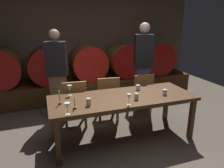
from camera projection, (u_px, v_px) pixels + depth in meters
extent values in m
plane|color=brown|center=(120.00, 143.00, 3.25)|extent=(7.82, 7.82, 0.00)
cube|color=brown|center=(82.00, 41.00, 5.37)|extent=(6.02, 0.24, 2.66)
cube|color=#4C2D16|center=(88.00, 87.00, 5.20)|extent=(5.42, 0.90, 0.46)
cylinder|color=brown|center=(2.00, 68.00, 4.43)|extent=(0.82, 0.71, 0.82)
cylinder|color=#9E1411|center=(4.00, 65.00, 4.77)|extent=(0.84, 0.03, 0.84)
cylinder|color=#2D2D33|center=(2.00, 68.00, 4.43)|extent=(0.83, 0.04, 0.83)
cylinder|color=#513319|center=(48.00, 65.00, 4.72)|extent=(0.82, 0.71, 0.82)
cylinder|color=#9E1411|center=(48.00, 69.00, 4.39)|extent=(0.84, 0.03, 0.84)
cylinder|color=#9E1411|center=(47.00, 62.00, 5.06)|extent=(0.84, 0.03, 0.84)
cylinder|color=#2D2D33|center=(48.00, 65.00, 4.72)|extent=(0.83, 0.04, 0.83)
cylinder|color=brown|center=(88.00, 62.00, 5.02)|extent=(0.82, 0.71, 0.82)
cylinder|color=#B21C16|center=(92.00, 66.00, 4.68)|extent=(0.84, 0.03, 0.84)
cylinder|color=#B21C16|center=(85.00, 60.00, 5.35)|extent=(0.84, 0.03, 0.84)
cylinder|color=#2D2D33|center=(88.00, 62.00, 5.02)|extent=(0.83, 0.04, 0.83)
cylinder|color=brown|center=(124.00, 60.00, 5.31)|extent=(0.82, 0.71, 0.82)
cylinder|color=maroon|center=(129.00, 63.00, 4.97)|extent=(0.84, 0.03, 0.84)
cylinder|color=maroon|center=(119.00, 58.00, 5.65)|extent=(0.84, 0.03, 0.84)
cylinder|color=#2D2D33|center=(124.00, 60.00, 5.31)|extent=(0.83, 0.04, 0.83)
cylinder|color=brown|center=(155.00, 58.00, 5.59)|extent=(0.82, 0.71, 0.82)
cylinder|color=maroon|center=(162.00, 61.00, 5.26)|extent=(0.84, 0.03, 0.84)
cylinder|color=maroon|center=(148.00, 56.00, 5.93)|extent=(0.84, 0.03, 0.84)
cylinder|color=#2D2D33|center=(155.00, 58.00, 5.59)|extent=(0.83, 0.04, 0.83)
cube|color=#4C2D16|center=(123.00, 98.00, 3.20)|extent=(2.26, 0.85, 0.05)
cube|color=#4C2D16|center=(58.00, 143.00, 2.65)|extent=(0.07, 0.07, 0.67)
cube|color=#4C2D16|center=(191.00, 119.00, 3.30)|extent=(0.07, 0.07, 0.67)
cube|color=#4C2D16|center=(54.00, 119.00, 3.32)|extent=(0.07, 0.07, 0.67)
cube|color=#4C2D16|center=(166.00, 103.00, 3.97)|extent=(0.07, 0.07, 0.67)
cube|color=olive|center=(74.00, 103.00, 3.70)|extent=(0.42, 0.42, 0.04)
cube|color=olive|center=(75.00, 94.00, 3.47)|extent=(0.40, 0.06, 0.42)
cube|color=olive|center=(83.00, 109.00, 3.97)|extent=(0.05, 0.05, 0.42)
cube|color=olive|center=(65.00, 111.00, 3.88)|extent=(0.05, 0.05, 0.42)
cube|color=olive|center=(86.00, 117.00, 3.66)|extent=(0.05, 0.05, 0.42)
cube|color=olive|center=(66.00, 119.00, 3.57)|extent=(0.05, 0.05, 0.42)
cube|color=olive|center=(107.00, 98.00, 3.94)|extent=(0.44, 0.44, 0.04)
cube|color=olive|center=(109.00, 89.00, 3.70)|extent=(0.40, 0.08, 0.42)
cube|color=olive|center=(114.00, 104.00, 4.20)|extent=(0.05, 0.05, 0.42)
cube|color=olive|center=(97.00, 106.00, 4.13)|extent=(0.05, 0.05, 0.42)
cube|color=olive|center=(118.00, 111.00, 3.88)|extent=(0.05, 0.05, 0.42)
cube|color=olive|center=(100.00, 113.00, 3.81)|extent=(0.05, 0.05, 0.42)
cube|color=olive|center=(139.00, 94.00, 4.15)|extent=(0.40, 0.40, 0.04)
cube|color=olive|center=(144.00, 85.00, 3.92)|extent=(0.40, 0.04, 0.42)
cube|color=olive|center=(142.00, 100.00, 4.43)|extent=(0.04, 0.04, 0.42)
cube|color=olive|center=(128.00, 102.00, 4.32)|extent=(0.04, 0.04, 0.42)
cube|color=olive|center=(150.00, 106.00, 4.12)|extent=(0.04, 0.04, 0.42)
cube|color=olive|center=(135.00, 108.00, 4.01)|extent=(0.04, 0.04, 0.42)
cube|color=brown|center=(59.00, 97.00, 4.00)|extent=(0.34, 0.27, 0.87)
cube|color=black|center=(56.00, 59.00, 3.78)|extent=(0.43, 0.33, 0.63)
sphere|color=tan|center=(54.00, 35.00, 3.65)|extent=(0.20, 0.20, 0.20)
cube|color=#33384C|center=(142.00, 87.00, 4.53)|extent=(0.34, 0.27, 0.91)
cube|color=black|center=(144.00, 51.00, 4.30)|extent=(0.43, 0.33, 0.68)
sphere|color=beige|center=(145.00, 28.00, 4.16)|extent=(0.22, 0.22, 0.22)
cylinder|color=olive|center=(60.00, 103.00, 2.91)|extent=(0.05, 0.05, 0.02)
cylinder|color=#EDE5CC|center=(60.00, 96.00, 2.88)|extent=(0.02, 0.02, 0.18)
cone|color=yellow|center=(59.00, 90.00, 2.85)|extent=(0.01, 0.01, 0.02)
cylinder|color=olive|center=(75.00, 108.00, 2.75)|extent=(0.05, 0.05, 0.02)
cylinder|color=#EDE5CC|center=(75.00, 103.00, 2.73)|extent=(0.02, 0.02, 0.12)
cone|color=yellow|center=(74.00, 98.00, 2.71)|extent=(0.01, 0.01, 0.02)
cylinder|color=white|center=(68.00, 114.00, 2.59)|extent=(0.06, 0.06, 0.00)
cylinder|color=white|center=(68.00, 112.00, 2.58)|extent=(0.01, 0.01, 0.07)
cone|color=white|center=(67.00, 106.00, 2.55)|extent=(0.08, 0.08, 0.09)
cylinder|color=silver|center=(70.00, 95.00, 3.24)|extent=(0.06, 0.06, 0.00)
cylinder|color=silver|center=(70.00, 93.00, 3.23)|extent=(0.01, 0.01, 0.08)
cone|color=silver|center=(70.00, 88.00, 3.20)|extent=(0.08, 0.08, 0.08)
cylinder|color=white|center=(129.00, 105.00, 2.89)|extent=(0.06, 0.06, 0.00)
cylinder|color=white|center=(129.00, 102.00, 2.87)|extent=(0.01, 0.01, 0.08)
cone|color=white|center=(129.00, 97.00, 2.85)|extent=(0.06, 0.06, 0.08)
cylinder|color=beige|center=(89.00, 102.00, 2.84)|extent=(0.07, 0.07, 0.11)
cylinder|color=beige|center=(136.00, 96.00, 3.06)|extent=(0.06, 0.06, 0.10)
cylinder|color=white|center=(138.00, 87.00, 3.49)|extent=(0.07, 0.07, 0.08)
cylinder|color=silver|center=(165.00, 92.00, 3.26)|extent=(0.07, 0.07, 0.09)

